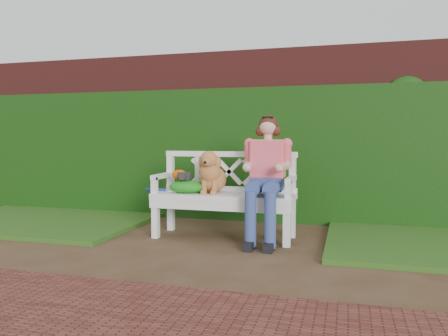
# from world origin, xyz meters

# --- Properties ---
(ground) EXTENTS (60.00, 60.00, 0.00)m
(ground) POSITION_xyz_m (0.00, 0.00, 0.00)
(ground) COLOR #3E2917
(brick_wall) EXTENTS (10.00, 0.30, 2.20)m
(brick_wall) POSITION_xyz_m (0.00, 1.90, 1.10)
(brick_wall) COLOR #5B211E
(brick_wall) RESTS_ON ground
(ivy_hedge) EXTENTS (10.00, 0.18, 1.70)m
(ivy_hedge) POSITION_xyz_m (0.00, 1.68, 0.85)
(ivy_hedge) COLOR #1E4710
(ivy_hedge) RESTS_ON ground
(grass_left) EXTENTS (2.60, 2.00, 0.05)m
(grass_left) POSITION_xyz_m (-2.40, 0.90, 0.03)
(grass_left) COLOR black
(grass_left) RESTS_ON ground
(brick_paving) EXTENTS (4.00, 1.20, 0.03)m
(brick_paving) POSITION_xyz_m (0.00, -1.60, 0.01)
(brick_paving) COLOR #4F2019
(brick_paving) RESTS_ON ground
(garden_bench) EXTENTS (1.59, 0.64, 0.48)m
(garden_bench) POSITION_xyz_m (0.03, 0.64, 0.24)
(garden_bench) COLOR white
(garden_bench) RESTS_ON ground
(seated_woman) EXTENTS (0.74, 0.84, 1.23)m
(seated_woman) POSITION_xyz_m (0.50, 0.62, 0.62)
(seated_woman) COLOR #F14D5E
(seated_woman) RESTS_ON ground
(dog) EXTENTS (0.38, 0.46, 0.46)m
(dog) POSITION_xyz_m (-0.11, 0.65, 0.71)
(dog) COLOR #B35626
(dog) RESTS_ON garden_bench
(tennis_racket) EXTENTS (0.60, 0.31, 0.03)m
(tennis_racket) POSITION_xyz_m (-0.51, 0.65, 0.49)
(tennis_racket) COLOR silver
(tennis_racket) RESTS_ON garden_bench
(green_bag) EXTENTS (0.42, 0.34, 0.14)m
(green_bag) POSITION_xyz_m (-0.37, 0.58, 0.55)
(green_bag) COLOR #1E7429
(green_bag) RESTS_ON garden_bench
(camera_item) EXTENTS (0.14, 0.12, 0.09)m
(camera_item) POSITION_xyz_m (-0.40, 0.59, 0.66)
(camera_item) COLOR #252525
(camera_item) RESTS_ON green_bag
(baseball_glove) EXTENTS (0.21, 0.19, 0.11)m
(baseball_glove) POSITION_xyz_m (-0.47, 0.62, 0.67)
(baseball_glove) COLOR #C74904
(baseball_glove) RESTS_ON green_bag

